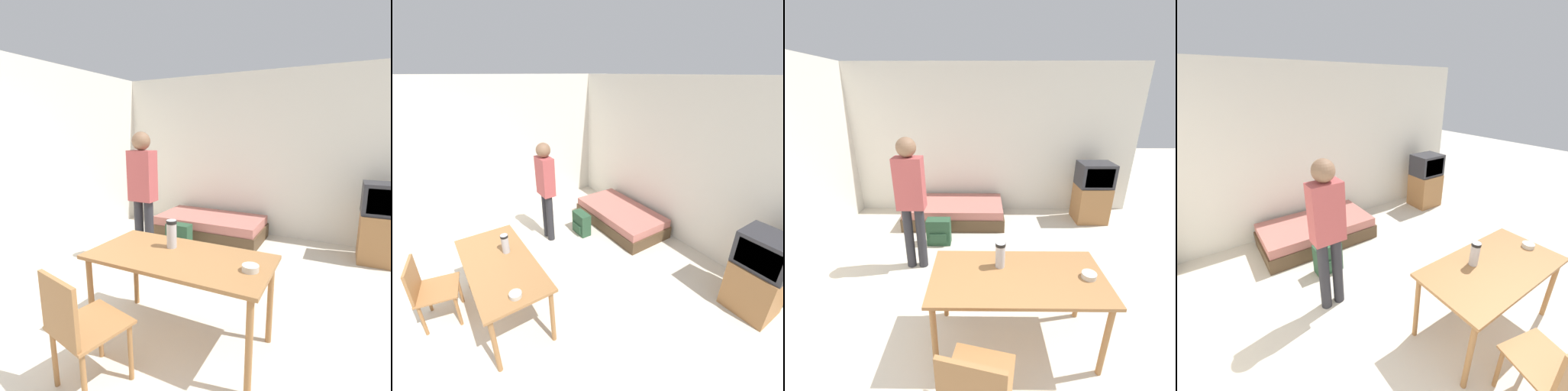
% 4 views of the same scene
% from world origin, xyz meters
% --- Properties ---
extents(ground_plane, '(20.00, 20.00, 0.00)m').
position_xyz_m(ground_plane, '(0.00, 0.00, 0.00)').
color(ground_plane, beige).
extents(wall_back, '(5.78, 0.06, 2.70)m').
position_xyz_m(wall_back, '(0.00, 3.80, 1.35)').
color(wall_back, silver).
rests_on(wall_back, ground_plane).
extents(wall_left, '(0.06, 4.77, 2.70)m').
position_xyz_m(wall_left, '(-2.42, 1.89, 1.35)').
color(wall_left, silver).
rests_on(wall_left, ground_plane).
extents(daybed, '(1.74, 0.92, 0.36)m').
position_xyz_m(daybed, '(-0.47, 3.23, 0.18)').
color(daybed, '#4C3823').
rests_on(daybed, ground_plane).
extents(tv, '(0.57, 0.49, 1.08)m').
position_xyz_m(tv, '(2.00, 3.29, 0.54)').
color(tv, '#9E6B3D').
rests_on(tv, ground_plane).
extents(dining_table, '(1.48, 0.73, 0.76)m').
position_xyz_m(dining_table, '(0.34, 0.72, 0.68)').
color(dining_table, '#9E6B3D').
rests_on(dining_table, ground_plane).
extents(wooden_chair, '(0.53, 0.53, 0.87)m').
position_xyz_m(wooden_chair, '(-0.00, -0.03, 0.50)').
color(wooden_chair, '#9E6B3D').
rests_on(wooden_chair, ground_plane).
extents(person_standing, '(0.34, 0.23, 1.74)m').
position_xyz_m(person_standing, '(-0.85, 1.88, 1.02)').
color(person_standing, '#28282D').
rests_on(person_standing, ground_plane).
extents(thermos_flask, '(0.09, 0.09, 0.24)m').
position_xyz_m(thermos_flask, '(0.19, 0.85, 0.89)').
color(thermos_flask, '#B7B7BC').
rests_on(thermos_flask, dining_table).
extents(mate_bowl, '(0.12, 0.12, 0.05)m').
position_xyz_m(mate_bowl, '(0.93, 0.70, 0.78)').
color(mate_bowl, beige).
rests_on(mate_bowl, dining_table).
extents(backpack, '(0.36, 0.21, 0.42)m').
position_xyz_m(backpack, '(-0.64, 2.44, 0.21)').
color(backpack, '#284C33').
rests_on(backpack, ground_plane).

